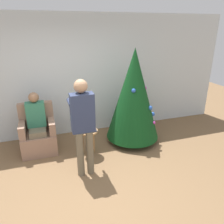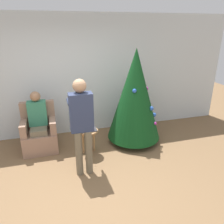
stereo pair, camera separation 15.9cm
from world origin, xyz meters
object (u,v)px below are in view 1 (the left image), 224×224
object	(u,v)px
christmas_tree	(134,95)
armchair	(39,135)
person_seated	(37,121)
side_stool	(89,135)
person_standing	(83,121)

from	to	relation	value
christmas_tree	armchair	distance (m)	2.12
christmas_tree	person_seated	xyz separation A→B (m)	(-1.99, 0.19, -0.41)
christmas_tree	side_stool	world-z (taller)	christmas_tree
person_standing	armchair	bearing A→B (deg)	126.18
side_stool	person_standing	bearing A→B (deg)	-109.33
person_standing	person_seated	bearing A→B (deg)	126.87
person_seated	side_stool	bearing A→B (deg)	-25.18
christmas_tree	side_stool	distance (m)	1.26
person_seated	person_standing	xyz separation A→B (m)	(0.75, -1.00, 0.31)
armchair	person_seated	size ratio (longest dim) A/B	0.80
person_seated	christmas_tree	bearing A→B (deg)	-5.33
christmas_tree	armchair	bearing A→B (deg)	173.94
person_seated	person_standing	distance (m)	1.28
christmas_tree	armchair	size ratio (longest dim) A/B	2.06
person_standing	side_stool	xyz separation A→B (m)	(0.19, 0.55, -0.57)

